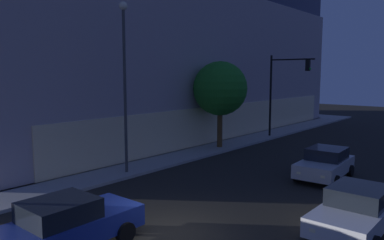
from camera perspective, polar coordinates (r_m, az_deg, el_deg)
The scene contains 8 objects.
ground_plane at distance 13.45m, azimuth -3.49°, elevation -16.88°, with size 120.00×120.00×0.00m, color black.
modern_building at distance 37.76m, azimuth -6.79°, elevation 9.87°, with size 38.53×20.63×14.93m.
traffic_light_far_corner at distance 32.48m, azimuth 13.69°, elevation 5.47°, with size 0.45×3.81×6.90m.
street_lamp_sidewalk at distance 20.25m, azimuth -10.24°, elevation 7.67°, with size 0.44×0.44×9.04m.
sidewalk_tree at distance 27.18m, azimuth 4.31°, elevation 4.78°, with size 3.92×3.92×6.24m.
car_blue at distance 12.59m, azimuth -18.46°, elevation -14.80°, with size 4.56×2.21×1.67m.
car_white at distance 14.38m, azimuth 23.74°, elevation -12.45°, with size 4.44×2.23×1.58m.
car_silver at distance 20.93m, azimuth 19.62°, elevation -6.24°, with size 4.27×2.34×1.59m.
Camera 1 is at (-8.89, -8.51, 5.43)m, focal length 35.01 mm.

